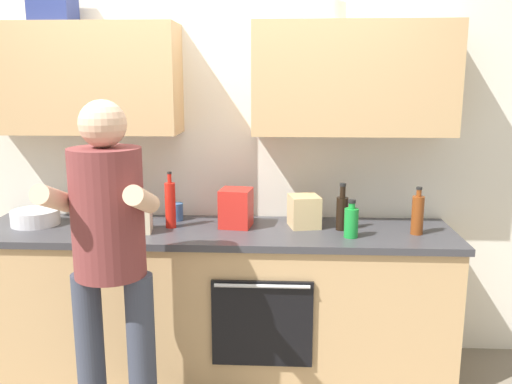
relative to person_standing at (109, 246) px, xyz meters
The scene contains 15 objects.
ground_plane 1.26m from the person_standing, 57.88° to the left, with size 12.00×12.00×0.00m, color #756B5B.
back_wall_unit 1.13m from the person_standing, 66.36° to the left, with size 4.00×0.38×2.50m.
counter 0.95m from the person_standing, 57.76° to the left, with size 2.84×0.67×0.90m.
person_standing is the anchor object (origin of this frame).
bottle_hotsauce 0.70m from the person_standing, 77.59° to the left, with size 0.06×0.06×0.34m.
bottle_syrup 0.85m from the person_standing, 117.03° to the left, with size 0.07×0.07×0.27m.
bottle_vinegar 1.71m from the person_standing, 21.22° to the left, with size 0.07×0.07×0.28m.
bottle_soy 1.36m from the person_standing, 30.46° to the left, with size 0.07×0.07×0.28m.
bottle_soda 1.32m from the person_standing, 23.93° to the left, with size 0.08×0.08×0.22m.
cup_tea 0.87m from the person_standing, 79.95° to the left, with size 0.08×0.08×0.11m, color #33598C.
mixing_bowl 0.99m from the person_standing, 134.40° to the left, with size 0.29×0.29×0.09m, color silver.
knife_block 0.78m from the person_standing, 107.89° to the left, with size 0.10×0.14×0.28m.
grocery_bag_crisps 0.91m from the person_standing, 53.36° to the left, with size 0.18×0.18×0.23m, color red.
grocery_bag_rice 0.57m from the person_standing, 92.30° to the left, with size 0.16×0.14×0.17m, color beige.
grocery_bag_bread 1.21m from the person_standing, 38.08° to the left, with size 0.17×0.18×0.19m, color tan.
Camera 1 is at (0.41, -3.08, 1.78)m, focal length 37.93 mm.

